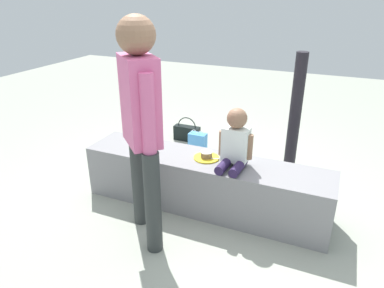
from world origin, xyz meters
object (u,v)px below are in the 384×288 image
cake_plate (206,156)px  gift_bag (198,144)px  water_bottle_near_gift (235,172)px  child_seated (235,142)px  handbag_black_leather (187,133)px  adult_standing (141,115)px

cake_plate → gift_bag: cake_plate is taller
cake_plate → water_bottle_near_gift: 0.67m
child_seated → cake_plate: bearing=173.0°
child_seated → cake_plate: child_seated is taller
gift_bag → cake_plate: bearing=-63.4°
water_bottle_near_gift → handbag_black_leather: 1.17m
water_bottle_near_gift → child_seated: bearing=-75.3°
child_seated → gift_bag: size_ratio=1.60×
cake_plate → child_seated: bearing=-7.0°
handbag_black_leather → child_seated: bearing=-52.4°
handbag_black_leather → gift_bag: bearing=-49.2°
cake_plate → gift_bag: (-0.48, 0.96, -0.36)m
handbag_black_leather → water_bottle_near_gift: bearing=-41.2°
adult_standing → water_bottle_near_gift: bearing=70.9°
cake_plate → water_bottle_near_gift: (0.11, 0.53, -0.39)m
gift_bag → water_bottle_near_gift: bearing=-36.3°
gift_bag → handbag_black_leather: (-0.29, 0.33, -0.03)m
gift_bag → handbag_black_leather: bearing=130.8°
adult_standing → handbag_black_leather: (-0.50, 1.86, -0.90)m
gift_bag → handbag_black_leather: handbag_black_leather is taller
cake_plate → handbag_black_leather: 1.56m
child_seated → gift_bag: 1.35m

